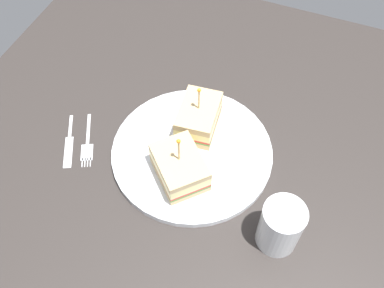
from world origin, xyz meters
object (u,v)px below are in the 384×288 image
Objects in this scene: sandwich_half_back at (178,167)px; knife at (69,143)px; plate at (192,152)px; drink_glass at (280,228)px; fork at (87,145)px; sandwich_half_front at (199,117)px.

knife is at bearing 92.13° from sandwich_half_back.
plate is 3.12× the size of drink_glass.
drink_glass reaches higher than plate.
fork is 3.58cm from knife.
plate is at bearing -170.67° from sandwich_half_front.
drink_glass is at bearing -103.53° from sandwich_half_back.
plate reaches higher than knife.
sandwich_half_front is at bearing 9.33° from plate.
sandwich_half_front reaches higher than plate.
sandwich_half_front is 0.86× the size of sandwich_half_back.
drink_glass is at bearing -118.61° from plate.
sandwich_half_back is 19.85cm from drink_glass.
sandwich_half_back reaches higher than drink_glass.
sandwich_half_front reaches higher than knife.
sandwich_half_back is 19.21cm from fork.
plate reaches higher than fork.
fork and knife have the same top height.
sandwich_half_back reaches higher than sandwich_half_front.
plate is 21.97cm from drink_glass.
drink_glass reaches higher than knife.
sandwich_half_back is 1.30× the size of drink_glass.
plate is 2.39× the size of sandwich_half_back.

